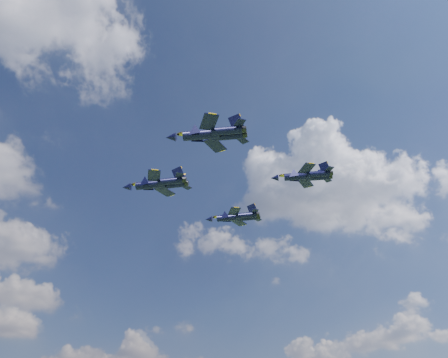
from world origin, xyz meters
TOP-DOWN VIEW (x-y plane):
  - jet_lead at (-18.72, 8.43)m, footprint 15.48×16.41m
  - jet_left at (-20.59, -17.66)m, footprint 16.00×15.54m
  - jet_right at (8.54, 12.05)m, footprint 14.46×15.17m
  - jet_slot at (7.47, -17.25)m, footprint 13.84×13.35m

SIDE VIEW (x-z plane):
  - jet_slot at x=7.47m, z-range 54.75..58.45m
  - jet_left at x=-20.59m, z-range 54.64..58.94m
  - jet_right at x=8.54m, z-range 55.08..59.11m
  - jet_lead at x=-18.72m, z-range 55.26..59.61m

